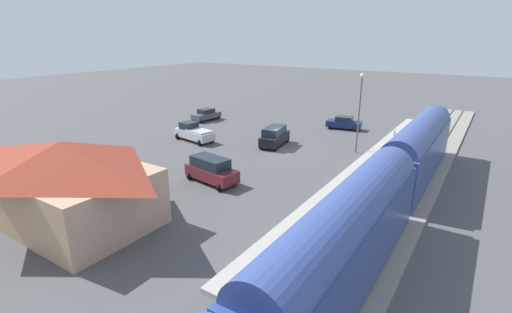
{
  "coord_description": "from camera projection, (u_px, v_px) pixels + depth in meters",
  "views": [
    {
      "loc": [
        -18.95,
        34.17,
        12.06
      ],
      "look_at": [
        -0.62,
        6.06,
        1.0
      ],
      "focal_mm": 25.92,
      "sensor_mm": 36.0,
      "label": 1
    }
  ],
  "objects": [
    {
      "name": "suv_black",
      "position": [
        274.0,
        136.0,
        41.92
      ],
      "size": [
        2.72,
        5.15,
        2.22
      ],
      "color": "black",
      "rests_on": "ground"
    },
    {
      "name": "platform",
      "position": [
        372.0,
        165.0,
        35.55
      ],
      "size": [
        3.2,
        46.0,
        0.3
      ],
      "color": "#A8A399",
      "rests_on": "ground"
    },
    {
      "name": "ground_plane",
      "position": [
        281.0,
        150.0,
        40.79
      ],
      "size": [
        200.0,
        200.0,
        0.0
      ],
      "primitive_type": "plane",
      "color": "#4C4C4F"
    },
    {
      "name": "suv_maroon",
      "position": [
        211.0,
        170.0,
        31.48
      ],
      "size": [
        5.14,
        2.96,
        2.22
      ],
      "color": "maroon",
      "rests_on": "ground"
    },
    {
      "name": "sedan_navy",
      "position": [
        344.0,
        123.0,
        49.47
      ],
      "size": [
        4.74,
        2.8,
        1.74
      ],
      "color": "navy",
      "rests_on": "ground"
    },
    {
      "name": "passenger_train",
      "position": [
        346.0,
        235.0,
        17.84
      ],
      "size": [
        2.93,
        52.88,
        4.98
      ],
      "color": "#33478C",
      "rests_on": "railway_track"
    },
    {
      "name": "pickup_silver",
      "position": [
        194.0,
        132.0,
        43.96
      ],
      "size": [
        5.66,
        3.22,
        2.14
      ],
      "color": "silver",
      "rests_on": "ground"
    },
    {
      "name": "station_building",
      "position": [
        66.0,
        180.0,
        24.45
      ],
      "size": [
        12.48,
        7.9,
        5.59
      ],
      "color": "tan",
      "rests_on": "ground"
    },
    {
      "name": "railway_track",
      "position": [
        416.0,
        174.0,
        33.49
      ],
      "size": [
        4.8,
        70.0,
        0.3
      ],
      "color": "gray",
      "rests_on": "ground"
    },
    {
      "name": "pedestrian_on_platform",
      "position": [
        394.0,
        136.0,
        41.3
      ],
      "size": [
        0.36,
        0.36,
        1.71
      ],
      "color": "#333338",
      "rests_on": "platform"
    },
    {
      "name": "light_pole_near_platform",
      "position": [
        360.0,
        104.0,
        38.26
      ],
      "size": [
        0.44,
        0.44,
        8.38
      ],
      "color": "#515156",
      "rests_on": "ground"
    },
    {
      "name": "sedan_charcoal",
      "position": [
        206.0,
        115.0,
        54.58
      ],
      "size": [
        2.31,
        4.67,
        1.74
      ],
      "color": "#47494F",
      "rests_on": "ground"
    }
  ]
}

